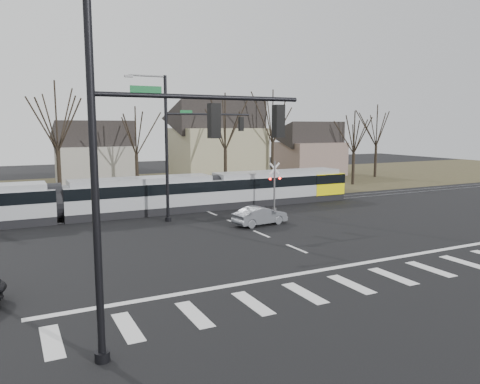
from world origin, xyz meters
name	(u,v)px	position (x,y,z in m)	size (l,w,h in m)	color
ground	(318,258)	(0.00, 0.00, 0.00)	(140.00, 140.00, 0.00)	black
grass_verge	(148,187)	(0.00, 32.00, 0.01)	(140.00, 28.00, 0.01)	#38331E
crosswalk	(372,280)	(0.00, -4.00, 0.01)	(27.00, 2.60, 0.01)	silver
stop_line	(340,267)	(0.00, -1.80, 0.01)	(28.00, 0.35, 0.01)	silver
lane_dashes	(202,209)	(0.00, 16.00, 0.01)	(0.18, 30.00, 0.01)	silver
rail_pair	(203,209)	(0.00, 15.80, 0.03)	(90.00, 1.52, 0.06)	#59595E
tram	(140,194)	(-5.07, 16.00, 1.55)	(37.47, 2.78, 2.84)	gray
sedan	(260,216)	(1.27, 8.46, 0.65)	(4.07, 1.93, 1.29)	slate
signal_pole_near_left	(151,163)	(-10.41, -6.00, 5.70)	(9.28, 0.44, 10.20)	black
signal_pole_far	(188,141)	(-2.41, 12.50, 5.70)	(9.28, 0.44, 10.20)	black
rail_crossing_signal	(274,187)	(5.00, 12.79, 1.89)	(1.08, 0.36, 4.00)	#59595B
tree_row	(182,144)	(2.00, 26.00, 5.00)	(59.20, 7.20, 10.00)	black
house_b	(94,151)	(-5.00, 36.00, 3.97)	(8.64, 7.56, 7.65)	gray
house_c	(217,139)	(9.00, 33.00, 5.23)	(10.80, 8.64, 10.10)	gray
house_d	(310,146)	(24.00, 35.00, 3.97)	(8.64, 7.56, 7.65)	#6D5850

